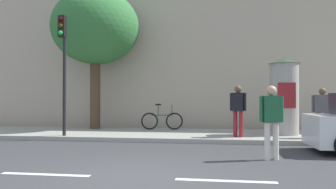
# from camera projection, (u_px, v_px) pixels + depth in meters

# --- Properties ---
(ground_plane) EXTENTS (80.00, 80.00, 0.00)m
(ground_plane) POSITION_uv_depth(u_px,v_px,m) (132.00, 178.00, 6.40)
(ground_plane) COLOR #38383A
(sidewalk_curb) EXTENTS (36.00, 4.00, 0.15)m
(sidewalk_curb) POSITION_uv_depth(u_px,v_px,m) (178.00, 135.00, 13.32)
(sidewalk_curb) COLOR #9E9B93
(sidewalk_curb) RESTS_ON ground_plane
(lane_markings) EXTENTS (25.80, 0.16, 0.01)m
(lane_markings) POSITION_uv_depth(u_px,v_px,m) (132.00, 177.00, 6.40)
(lane_markings) COLOR silver
(lane_markings) RESTS_ON ground_plane
(building_backdrop) EXTENTS (36.00, 5.00, 8.06)m
(building_backdrop) POSITION_uv_depth(u_px,v_px,m) (190.00, 50.00, 18.31)
(building_backdrop) COLOR #B7A893
(building_backdrop) RESTS_ON ground_plane
(traffic_light) EXTENTS (0.24, 0.45, 4.22)m
(traffic_light) POSITION_uv_depth(u_px,v_px,m) (63.00, 55.00, 12.21)
(traffic_light) COLOR black
(traffic_light) RESTS_ON sidewalk_curb
(poster_column) EXTENTS (1.12, 1.12, 2.80)m
(poster_column) POSITION_uv_depth(u_px,v_px,m) (284.00, 96.00, 12.67)
(poster_column) COLOR #9E9B93
(poster_column) RESTS_ON sidewalk_curb
(street_tree) EXTENTS (3.82, 3.82, 6.07)m
(street_tree) POSITION_uv_depth(u_px,v_px,m) (95.00, 28.00, 15.16)
(street_tree) COLOR #4C3826
(street_tree) RESTS_ON sidewalk_curb
(pedestrian_in_red_top) EXTENTS (0.59, 0.37, 1.78)m
(pedestrian_in_red_top) POSITION_uv_depth(u_px,v_px,m) (272.00, 116.00, 8.28)
(pedestrian_in_red_top) COLOR silver
(pedestrian_in_red_top) RESTS_ON ground_plane
(pedestrian_tallest) EXTENTS (0.66, 0.36, 1.67)m
(pedestrian_tallest) POSITION_uv_depth(u_px,v_px,m) (322.00, 108.00, 11.57)
(pedestrian_tallest) COLOR maroon
(pedestrian_tallest) RESTS_ON sidewalk_curb
(pedestrian_in_dark_shirt) EXTENTS (0.55, 0.50, 1.76)m
(pedestrian_in_dark_shirt) POSITION_uv_depth(u_px,v_px,m) (238.00, 106.00, 11.89)
(pedestrian_in_dark_shirt) COLOR maroon
(pedestrian_in_dark_shirt) RESTS_ON sidewalk_curb
(bicycle_leaning) EXTENTS (1.76, 0.27, 1.09)m
(bicycle_leaning) POSITION_uv_depth(u_px,v_px,m) (162.00, 120.00, 14.65)
(bicycle_leaning) COLOR black
(bicycle_leaning) RESTS_ON sidewalk_curb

